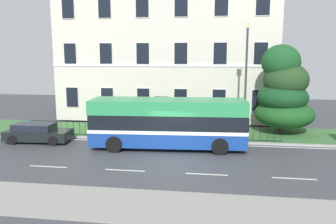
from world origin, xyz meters
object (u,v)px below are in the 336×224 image
evergreen_tree (284,93)px  parked_hatchback_01 (37,133)px  georgian_townhouse (170,42)px  street_lamp_post (246,74)px  single_decker_bus (168,123)px

evergreen_tree → parked_hatchback_01: evergreen_tree is taller
georgian_townhouse → evergreen_tree: 12.36m
street_lamp_post → parked_hatchback_01: bearing=-169.2°
evergreen_tree → single_decker_bus: 8.85m
parked_hatchback_01 → street_lamp_post: size_ratio=0.56×
georgian_townhouse → single_decker_bus: bearing=-82.8°
parked_hatchback_01 → street_lamp_post: bearing=8.5°
georgian_townhouse → single_decker_bus: size_ratio=1.99×
street_lamp_post → evergreen_tree: bearing=30.9°
parked_hatchback_01 → street_lamp_post: 14.17m
evergreen_tree → parked_hatchback_01: 16.88m
single_decker_bus → street_lamp_post: 6.20m
evergreen_tree → single_decker_bus: (-7.51, -4.46, -1.40)m
parked_hatchback_01 → georgian_townhouse: bearing=56.3°
parked_hatchback_01 → evergreen_tree: bearing=12.3°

